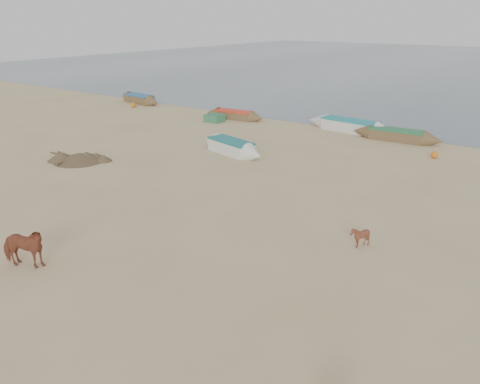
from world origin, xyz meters
name	(u,v)px	position (x,y,z in m)	size (l,w,h in m)	color
ground	(178,247)	(0.00, 0.00, 0.00)	(140.00, 140.00, 0.00)	tan
cow_adult	(23,248)	(-3.24, -4.23, 0.75)	(0.81, 1.78, 1.50)	brown
calf_front	(360,237)	(5.55, 4.00, 0.43)	(0.70, 0.79, 0.87)	brown
near_canoe	(231,147)	(-6.14, 11.54, 0.43)	(5.61, 1.24, 0.86)	silver
debris_pile	(79,157)	(-12.57, 4.86, 0.24)	(3.13, 3.13, 0.48)	brown
waterline_canoes	(385,133)	(0.54, 20.83, 0.41)	(55.81, 3.44, 0.91)	brown
beach_clutter	(441,147)	(4.60, 19.74, 0.30)	(44.82, 5.07, 0.64)	#316C47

